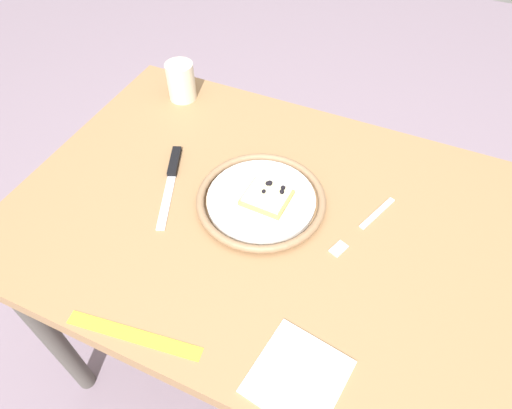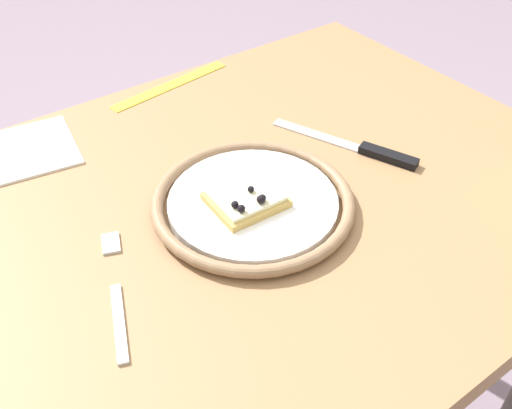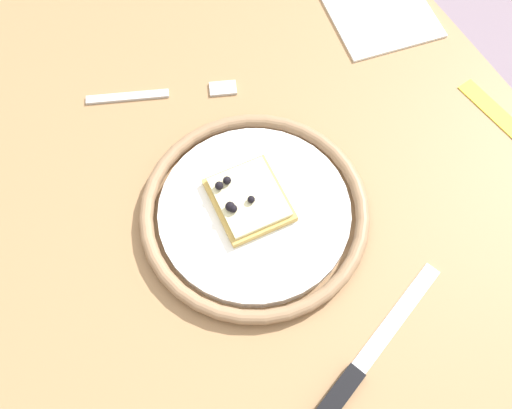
{
  "view_description": "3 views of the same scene",
  "coord_description": "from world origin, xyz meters",
  "px_view_note": "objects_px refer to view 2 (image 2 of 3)",
  "views": [
    {
      "loc": [
        -0.22,
        0.54,
        1.44
      ],
      "look_at": [
        0.03,
        -0.0,
        0.74
      ],
      "focal_mm": 31.18,
      "sensor_mm": 36.0,
      "label": 1
    },
    {
      "loc": [
        -0.32,
        -0.5,
        1.23
      ],
      "look_at": [
        0.01,
        -0.05,
        0.76
      ],
      "focal_mm": 40.34,
      "sensor_mm": 36.0,
      "label": 2
    },
    {
      "loc": [
        0.28,
        -0.15,
        1.34
      ],
      "look_at": [
        0.03,
        -0.02,
        0.75
      ],
      "focal_mm": 39.38,
      "sensor_mm": 36.0,
      "label": 3
    }
  ],
  "objects_px": {
    "knife": "(368,150)",
    "fork": "(116,290)",
    "dining_table": "(229,251)",
    "napkin": "(28,150)",
    "pizza_slice_near": "(246,198)",
    "measuring_tape": "(171,85)",
    "plate": "(253,202)"
  },
  "relations": [
    {
      "from": "plate",
      "to": "napkin",
      "type": "xyz_separation_m",
      "value": [
        -0.2,
        0.31,
        -0.01
      ]
    },
    {
      "from": "napkin",
      "to": "pizza_slice_near",
      "type": "bearing_deg",
      "value": -58.93
    },
    {
      "from": "fork",
      "to": "napkin",
      "type": "xyz_separation_m",
      "value": [
        0.01,
        0.34,
        -0.0
      ]
    },
    {
      "from": "fork",
      "to": "knife",
      "type": "bearing_deg",
      "value": 3.71
    },
    {
      "from": "knife",
      "to": "napkin",
      "type": "relative_size",
      "value": 1.59
    },
    {
      "from": "measuring_tape",
      "to": "napkin",
      "type": "bearing_deg",
      "value": -177.86
    },
    {
      "from": "dining_table",
      "to": "napkin",
      "type": "bearing_deg",
      "value": 121.08
    },
    {
      "from": "dining_table",
      "to": "knife",
      "type": "height_order",
      "value": "knife"
    },
    {
      "from": "knife",
      "to": "fork",
      "type": "height_order",
      "value": "knife"
    },
    {
      "from": "fork",
      "to": "plate",
      "type": "bearing_deg",
      "value": 7.0
    },
    {
      "from": "fork",
      "to": "pizza_slice_near",
      "type": "bearing_deg",
      "value": 6.9
    },
    {
      "from": "plate",
      "to": "knife",
      "type": "xyz_separation_m",
      "value": [
        0.22,
        0.0,
        -0.01
      ]
    },
    {
      "from": "napkin",
      "to": "dining_table",
      "type": "bearing_deg",
      "value": -58.92
    },
    {
      "from": "plate",
      "to": "pizza_slice_near",
      "type": "height_order",
      "value": "pizza_slice_near"
    },
    {
      "from": "plate",
      "to": "fork",
      "type": "distance_m",
      "value": 0.22
    },
    {
      "from": "knife",
      "to": "fork",
      "type": "bearing_deg",
      "value": -176.29
    },
    {
      "from": "pizza_slice_near",
      "to": "napkin",
      "type": "relative_size",
      "value": 0.67
    },
    {
      "from": "pizza_slice_near",
      "to": "measuring_tape",
      "type": "distance_m",
      "value": 0.37
    },
    {
      "from": "plate",
      "to": "fork",
      "type": "height_order",
      "value": "plate"
    },
    {
      "from": "pizza_slice_near",
      "to": "knife",
      "type": "distance_m",
      "value": 0.23
    },
    {
      "from": "fork",
      "to": "measuring_tape",
      "type": "distance_m",
      "value": 0.48
    },
    {
      "from": "measuring_tape",
      "to": "plate",
      "type": "bearing_deg",
      "value": -109.91
    },
    {
      "from": "fork",
      "to": "dining_table",
      "type": "bearing_deg",
      "value": 14.5
    },
    {
      "from": "measuring_tape",
      "to": "fork",
      "type": "bearing_deg",
      "value": -134.94
    },
    {
      "from": "knife",
      "to": "measuring_tape",
      "type": "height_order",
      "value": "knife"
    },
    {
      "from": "plate",
      "to": "measuring_tape",
      "type": "distance_m",
      "value": 0.37
    },
    {
      "from": "knife",
      "to": "dining_table",
      "type": "bearing_deg",
      "value": 175.14
    },
    {
      "from": "pizza_slice_near",
      "to": "knife",
      "type": "height_order",
      "value": "pizza_slice_near"
    },
    {
      "from": "dining_table",
      "to": "plate",
      "type": "bearing_deg",
      "value": -40.03
    },
    {
      "from": "plate",
      "to": "pizza_slice_near",
      "type": "relative_size",
      "value": 2.84
    },
    {
      "from": "dining_table",
      "to": "fork",
      "type": "bearing_deg",
      "value": -165.5
    },
    {
      "from": "pizza_slice_near",
      "to": "napkin",
      "type": "distance_m",
      "value": 0.37
    }
  ]
}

